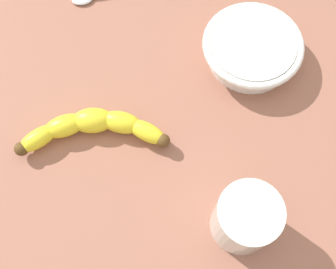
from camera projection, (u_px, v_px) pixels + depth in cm
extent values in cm
cube|color=#98604C|center=(157.00, 145.00, 63.80)|extent=(120.00, 120.00, 3.00)
ellipsoid|color=yellow|center=(147.00, 131.00, 61.02)|extent=(2.90, 6.25, 2.68)
ellipsoid|color=yellow|center=(121.00, 122.00, 61.54)|extent=(4.95, 6.84, 3.20)
ellipsoid|color=yellow|center=(93.00, 120.00, 61.64)|extent=(6.53, 7.18, 3.72)
ellipsoid|color=yellow|center=(65.00, 126.00, 61.33)|extent=(6.77, 6.41, 3.20)
ellipsoid|color=yellow|center=(39.00, 138.00, 60.62)|extent=(6.71, 4.95, 2.68)
sphere|color=#513819|center=(164.00, 140.00, 60.55)|extent=(2.05, 2.05, 2.05)
sphere|color=#513819|center=(21.00, 149.00, 60.03)|extent=(2.05, 2.05, 2.05)
cylinder|color=silver|center=(245.00, 219.00, 53.64)|extent=(8.13, 8.13, 9.24)
cylinder|color=#EBB872|center=(245.00, 219.00, 53.75)|extent=(7.63, 7.63, 8.51)
cylinder|color=white|center=(251.00, 50.00, 65.69)|extent=(13.18, 13.18, 4.31)
torus|color=white|center=(253.00, 45.00, 64.25)|extent=(15.52, 15.52, 1.20)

